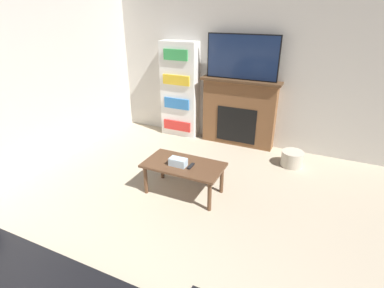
{
  "coord_description": "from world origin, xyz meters",
  "views": [
    {
      "loc": [
        1.33,
        -0.16,
        2.25
      ],
      "look_at": [
        -0.04,
        2.81,
        0.76
      ],
      "focal_mm": 28.0,
      "sensor_mm": 36.0,
      "label": 1
    }
  ],
  "objects_px": {
    "coffee_table": "(184,168)",
    "bookshelf": "(180,90)",
    "fireplace": "(239,113)",
    "storage_basket": "(292,159)",
    "tv": "(242,57)"
  },
  "relations": [
    {
      "from": "fireplace",
      "to": "tv",
      "type": "xyz_separation_m",
      "value": [
        0.0,
        -0.02,
        0.94
      ]
    },
    {
      "from": "storage_basket",
      "to": "tv",
      "type": "bearing_deg",
      "value": 157.1
    },
    {
      "from": "bookshelf",
      "to": "tv",
      "type": "bearing_deg",
      "value": 0.12
    },
    {
      "from": "storage_basket",
      "to": "fireplace",
      "type": "bearing_deg",
      "value": 156.16
    },
    {
      "from": "fireplace",
      "to": "tv",
      "type": "height_order",
      "value": "tv"
    },
    {
      "from": "bookshelf",
      "to": "storage_basket",
      "type": "xyz_separation_m",
      "value": [
        2.16,
        -0.43,
        -0.74
      ]
    },
    {
      "from": "tv",
      "to": "storage_basket",
      "type": "bearing_deg",
      "value": -22.9
    },
    {
      "from": "fireplace",
      "to": "coffee_table",
      "type": "height_order",
      "value": "fireplace"
    },
    {
      "from": "tv",
      "to": "bookshelf",
      "type": "distance_m",
      "value": 1.31
    },
    {
      "from": "tv",
      "to": "coffee_table",
      "type": "relative_size",
      "value": 1.17
    },
    {
      "from": "coffee_table",
      "to": "bookshelf",
      "type": "relative_size",
      "value": 0.59
    },
    {
      "from": "fireplace",
      "to": "bookshelf",
      "type": "relative_size",
      "value": 0.79
    },
    {
      "from": "fireplace",
      "to": "storage_basket",
      "type": "bearing_deg",
      "value": -23.84
    },
    {
      "from": "coffee_table",
      "to": "storage_basket",
      "type": "xyz_separation_m",
      "value": [
        1.19,
        1.38,
        -0.25
      ]
    },
    {
      "from": "fireplace",
      "to": "coffee_table",
      "type": "xyz_separation_m",
      "value": [
        -0.17,
        -1.83,
        -0.21
      ]
    }
  ]
}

